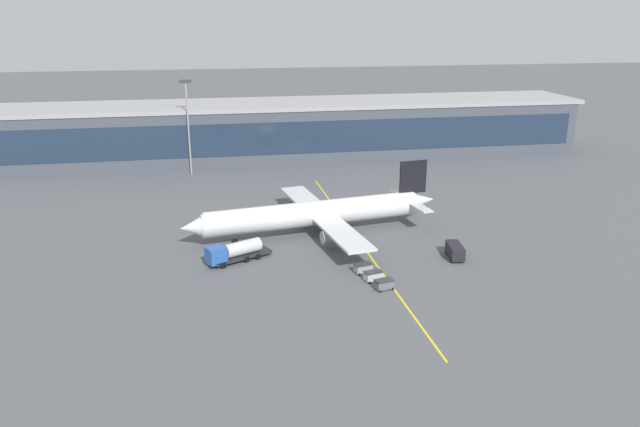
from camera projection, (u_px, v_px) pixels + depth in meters
name	position (u px, v px, depth m)	size (l,w,h in m)	color
ground_plane	(329.00, 246.00, 103.26)	(700.00, 700.00, 0.00)	#515459
apron_lead_in_line	(358.00, 240.00, 106.09)	(0.30, 80.00, 0.01)	yellow
terminal_building	(280.00, 131.00, 161.96)	(161.98, 22.35, 15.36)	#424751
main_airliner	(315.00, 213.00, 107.60)	(47.22, 37.68, 11.97)	silver
fuel_tanker	(235.00, 252.00, 96.06)	(10.81, 6.96, 3.25)	#232326
crew_van	(455.00, 251.00, 97.64)	(2.79, 5.25, 2.30)	black
baggage_cart_0	(384.00, 284.00, 86.89)	(2.94, 2.15, 1.48)	#595B60
baggage_cart_1	(373.00, 276.00, 89.66)	(2.94, 2.15, 1.48)	#B2B7BC
baggage_cart_2	(363.00, 268.00, 92.43)	(2.94, 2.15, 1.48)	gray
apron_light_mast_0	(188.00, 120.00, 145.03)	(2.80, 0.50, 22.77)	gray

